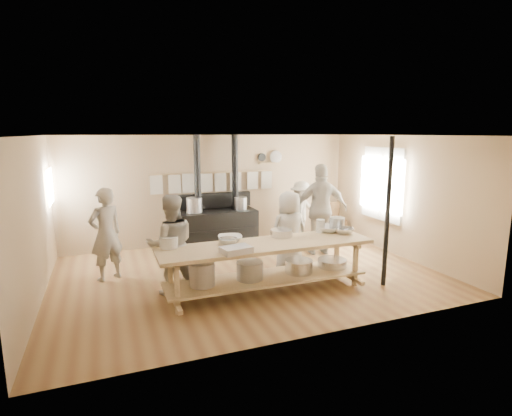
# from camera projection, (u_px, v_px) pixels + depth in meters

# --- Properties ---
(ground) EXTENTS (7.00, 7.00, 0.00)m
(ground) POSITION_uv_depth(u_px,v_px,m) (248.00, 274.00, 7.58)
(ground) COLOR brown
(ground) RESTS_ON ground
(room_shell) EXTENTS (7.00, 7.00, 7.00)m
(room_shell) POSITION_uv_depth(u_px,v_px,m) (248.00, 190.00, 7.27)
(room_shell) COLOR tan
(room_shell) RESTS_ON ground
(window_right) EXTENTS (0.09, 1.50, 1.65)m
(window_right) POSITION_uv_depth(u_px,v_px,m) (382.00, 184.00, 9.07)
(window_right) COLOR beige
(window_right) RESTS_ON ground
(left_opening) EXTENTS (0.00, 0.90, 0.90)m
(left_opening) POSITION_uv_depth(u_px,v_px,m) (50.00, 187.00, 7.90)
(left_opening) COLOR white
(left_opening) RESTS_ON ground
(stove) EXTENTS (1.90, 0.75, 2.60)m
(stove) POSITION_uv_depth(u_px,v_px,m) (218.00, 224.00, 9.42)
(stove) COLOR black
(stove) RESTS_ON ground
(towel_rail) EXTENTS (3.00, 0.04, 0.47)m
(towel_rail) POSITION_uv_depth(u_px,v_px,m) (214.00, 180.00, 9.49)
(towel_rail) COLOR tan
(towel_rail) RESTS_ON ground
(back_wall_shelf) EXTENTS (0.63, 0.14, 0.32)m
(back_wall_shelf) POSITION_uv_depth(u_px,v_px,m) (270.00, 159.00, 9.95)
(back_wall_shelf) COLOR tan
(back_wall_shelf) RESTS_ON ground
(prep_table) EXTENTS (3.60, 0.90, 0.85)m
(prep_table) POSITION_uv_depth(u_px,v_px,m) (266.00, 262.00, 6.65)
(prep_table) COLOR tan
(prep_table) RESTS_ON ground
(support_post) EXTENTS (0.08, 0.08, 2.60)m
(support_post) POSITION_uv_depth(u_px,v_px,m) (388.00, 213.00, 6.82)
(support_post) COLOR black
(support_post) RESTS_ON ground
(cook_far_left) EXTENTS (0.74, 0.65, 1.70)m
(cook_far_left) POSITION_uv_depth(u_px,v_px,m) (106.00, 234.00, 7.18)
(cook_far_left) COLOR #AEA69A
(cook_far_left) RESTS_ON ground
(cook_left) EXTENTS (0.85, 0.68, 1.67)m
(cook_left) POSITION_uv_depth(u_px,v_px,m) (171.00, 245.00, 6.57)
(cook_left) COLOR #AEA69A
(cook_left) RESTS_ON ground
(cook_center) EXTENTS (0.78, 0.52, 1.57)m
(cook_center) POSITION_uv_depth(u_px,v_px,m) (289.00, 232.00, 7.62)
(cook_center) COLOR #AEA69A
(cook_center) RESTS_ON ground
(cook_right) EXTENTS (1.25, 0.76, 2.00)m
(cook_right) POSITION_uv_depth(u_px,v_px,m) (321.00, 209.00, 8.73)
(cook_right) COLOR #AEA69A
(cook_right) RESTS_ON ground
(cook_by_window) EXTENTS (0.98, 0.58, 1.50)m
(cook_by_window) POSITION_uv_depth(u_px,v_px,m) (301.00, 212.00, 9.77)
(cook_by_window) COLOR #AEA69A
(cook_by_window) RESTS_ON ground
(chair) EXTENTS (0.41, 0.41, 0.85)m
(chair) POSITION_uv_depth(u_px,v_px,m) (336.00, 226.00, 10.44)
(chair) COLOR #513A20
(chair) RESTS_ON ground
(bowl_white_a) EXTENTS (0.48, 0.48, 0.10)m
(bowl_white_a) POSITION_uv_depth(u_px,v_px,m) (230.00, 239.00, 6.70)
(bowl_white_a) COLOR white
(bowl_white_a) RESTS_ON prep_table
(bowl_steel_a) EXTENTS (0.40, 0.40, 0.10)m
(bowl_steel_a) POSITION_uv_depth(u_px,v_px,m) (228.00, 241.00, 6.55)
(bowl_steel_a) COLOR silver
(bowl_steel_a) RESTS_ON prep_table
(bowl_white_b) EXTENTS (0.62, 0.62, 0.11)m
(bowl_white_b) POSITION_uv_depth(u_px,v_px,m) (328.00, 229.00, 7.37)
(bowl_white_b) COLOR white
(bowl_white_b) RESTS_ON prep_table
(bowl_steel_b) EXTENTS (0.35, 0.35, 0.11)m
(bowl_steel_b) POSITION_uv_depth(u_px,v_px,m) (344.00, 231.00, 7.21)
(bowl_steel_b) COLOR silver
(bowl_steel_b) RESTS_ON prep_table
(roasting_pan) EXTENTS (0.50, 0.38, 0.10)m
(roasting_pan) POSITION_uv_depth(u_px,v_px,m) (236.00, 250.00, 6.05)
(roasting_pan) COLOR #B2B2B7
(roasting_pan) RESTS_ON prep_table
(mixing_bowl_large) EXTENTS (0.48, 0.48, 0.12)m
(mixing_bowl_large) POSITION_uv_depth(u_px,v_px,m) (281.00, 233.00, 7.03)
(mixing_bowl_large) COLOR silver
(mixing_bowl_large) RESTS_ON prep_table
(bucket_galv) EXTENTS (0.34, 0.34, 0.25)m
(bucket_galv) POSITION_uv_depth(u_px,v_px,m) (337.00, 224.00, 7.42)
(bucket_galv) COLOR gray
(bucket_galv) RESTS_ON prep_table
(deep_bowl_enamel) EXTENTS (0.38, 0.38, 0.18)m
(deep_bowl_enamel) POSITION_uv_depth(u_px,v_px,m) (169.00, 242.00, 6.33)
(deep_bowl_enamel) COLOR white
(deep_bowl_enamel) RESTS_ON prep_table
(pitcher) EXTENTS (0.20, 0.20, 0.24)m
(pitcher) POSITION_uv_depth(u_px,v_px,m) (321.00, 226.00, 7.30)
(pitcher) COLOR white
(pitcher) RESTS_ON prep_table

